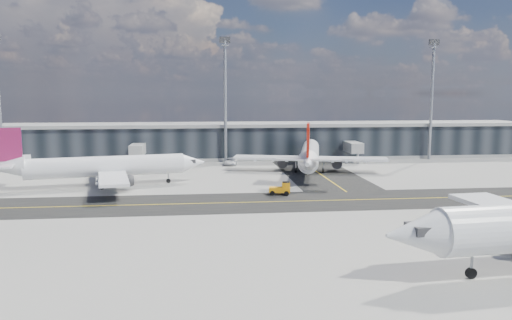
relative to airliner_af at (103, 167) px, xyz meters
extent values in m
plane|color=gray|center=(22.62, -19.49, -3.48)|extent=(300.00, 300.00, 0.00)
cube|color=black|center=(22.62, -15.49, -3.47)|extent=(180.00, 14.00, 0.02)
cube|color=black|center=(40.62, 15.51, -3.47)|extent=(14.00, 50.00, 0.02)
cube|color=yellow|center=(22.62, -15.49, -3.45)|extent=(180.00, 0.25, 0.01)
cube|color=yellow|center=(40.62, 15.51, -3.45)|extent=(0.25, 50.00, 0.01)
cube|color=black|center=(22.62, 35.51, 0.52)|extent=(150.00, 12.00, 8.00)
cube|color=gray|center=(22.62, 35.51, 4.92)|extent=(152.00, 13.00, 0.80)
cube|color=gray|center=(22.62, 35.51, -3.08)|extent=(150.00, 12.20, 0.80)
cube|color=gray|center=(2.62, 27.51, 0.02)|extent=(3.00, 10.00, 2.40)
cylinder|color=gray|center=(2.62, 22.51, -2.28)|extent=(0.60, 0.60, 2.40)
cube|color=gray|center=(52.62, 27.51, 0.02)|extent=(3.00, 10.00, 2.40)
cylinder|color=gray|center=(52.62, 22.51, -2.28)|extent=(0.60, 0.60, 2.40)
cylinder|color=gray|center=(22.62, 28.51, 10.52)|extent=(0.70, 0.70, 28.00)
cube|color=#2D2D30|center=(22.62, 28.51, 24.72)|extent=(2.50, 0.50, 1.40)
cylinder|color=gray|center=(72.62, 28.51, 10.52)|extent=(0.70, 0.70, 28.00)
cube|color=#2D2D30|center=(72.62, 28.51, 24.72)|extent=(2.50, 0.50, 1.40)
cylinder|color=white|center=(0.53, 0.10, 0.06)|extent=(26.74, 8.62, 3.54)
cone|color=white|center=(15.29, 3.02, 0.06)|extent=(5.03, 4.33, 3.54)
cone|color=white|center=(-14.67, -2.90, 0.59)|extent=(5.90, 4.50, 3.54)
cube|color=white|center=(1.40, 0.28, -0.82)|extent=(10.17, 30.38, 0.44)
cylinder|color=#2D2D30|center=(1.24, 5.66, -1.80)|extent=(4.04, 2.72, 2.04)
cylinder|color=#2D2D30|center=(3.29, -4.76, -1.80)|extent=(4.04, 2.72, 2.04)
cube|color=silver|center=(1.24, 5.66, -1.09)|extent=(1.81, 0.69, 0.71)
cube|color=silver|center=(3.29, -4.76, -1.09)|extent=(1.81, 0.69, 0.71)
cube|color=#67154C|center=(-14.24, -2.81, 4.31)|extent=(3.72, 1.11, 5.49)
cube|color=white|center=(-14.67, -2.90, 1.12)|extent=(4.49, 10.90, 0.31)
cube|color=#2D2D30|center=(14.86, 2.93, 0.42)|extent=(2.11, 2.25, 0.62)
cylinder|color=gray|center=(10.95, 2.16, -2.42)|extent=(0.25, 0.25, 1.77)
cylinder|color=black|center=(10.95, 2.16, -3.08)|extent=(0.84, 0.46, 0.80)
cylinder|color=black|center=(-0.86, 2.54, -2.99)|extent=(1.04, 0.62, 0.97)
cylinder|color=black|center=(0.17, -2.67, -2.99)|extent=(1.04, 0.62, 0.97)
cylinder|color=white|center=(39.00, 11.69, 0.22)|extent=(10.10, 27.87, 3.70)
cone|color=white|center=(42.68, 26.99, 0.22)|extent=(4.68, 5.37, 3.70)
cone|color=white|center=(35.20, -4.06, 0.78)|extent=(4.90, 6.27, 3.70)
cube|color=white|center=(39.21, 12.59, -0.70)|extent=(31.68, 11.87, 0.46)
cylinder|color=#2D2D30|center=(34.03, 14.79, -1.72)|extent=(2.98, 4.28, 2.13)
cylinder|color=#2D2D30|center=(44.83, 12.19, -1.72)|extent=(2.98, 4.28, 2.13)
cube|color=silver|center=(34.03, 14.79, -0.98)|extent=(0.79, 1.89, 0.74)
cube|color=silver|center=(44.83, 12.19, -0.98)|extent=(0.79, 1.89, 0.74)
cube|color=red|center=(35.31, -3.61, 4.67)|extent=(1.32, 3.88, 5.74)
cube|color=white|center=(35.20, -4.06, 1.33)|extent=(11.41, 5.12, 0.32)
cube|color=#2D2D30|center=(42.57, 26.54, 0.59)|extent=(2.41, 2.28, 0.65)
cylinder|color=gray|center=(41.60, 22.49, -2.37)|extent=(0.27, 0.27, 1.85)
cylinder|color=black|center=(41.60, 22.49, -3.06)|extent=(0.51, 0.89, 0.83)
cylinder|color=black|center=(36.08, 11.44, -2.97)|extent=(0.69, 1.10, 1.02)
cylinder|color=black|center=(41.48, 10.14, -2.97)|extent=(0.69, 1.10, 1.02)
cone|color=silver|center=(34.91, -48.70, 0.84)|extent=(5.76, 4.78, 4.32)
cube|color=#2D2D30|center=(35.45, -48.65, 1.27)|extent=(2.36, 2.56, 0.76)
cylinder|color=gray|center=(40.29, -48.23, -2.18)|extent=(0.28, 0.28, 2.16)
cylinder|color=black|center=(40.29, -48.23, -2.99)|extent=(1.00, 0.46, 0.97)
cube|color=#F89C0D|center=(29.31, -10.51, -2.64)|extent=(3.59, 2.19, 0.78)
cube|color=#F89C0D|center=(30.29, -10.71, -1.92)|extent=(1.49, 1.66, 1.00)
cube|color=black|center=(30.29, -10.71, -1.53)|extent=(1.37, 1.59, 0.28)
cylinder|color=black|center=(30.54, -10.02, -3.09)|extent=(0.82, 0.43, 0.78)
cylinder|color=black|center=(30.26, -11.44, -3.09)|extent=(0.82, 0.43, 0.78)
cylinder|color=black|center=(28.36, -9.58, -3.09)|extent=(0.82, 0.43, 0.78)
cylinder|color=black|center=(28.07, -11.00, -3.09)|extent=(0.82, 0.43, 0.78)
imported|color=white|center=(23.55, 24.21, -2.70)|extent=(3.39, 5.92, 1.56)
camera|label=1|loc=(17.06, -87.77, 12.58)|focal=35.00mm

